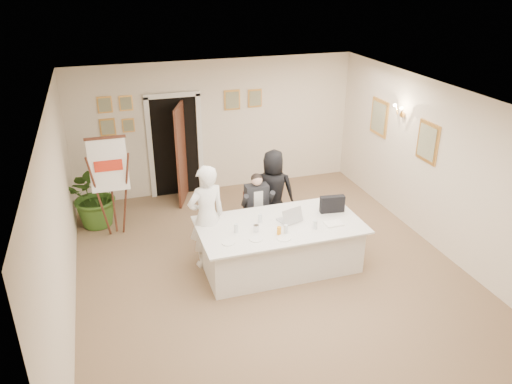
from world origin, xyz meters
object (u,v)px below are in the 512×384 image
Objects in this scene: oj_glass at (279,231)px; potted_palm at (97,194)px; seated_man at (257,207)px; laptop at (290,212)px; conference_table at (279,245)px; steel_jug at (256,228)px; flip_chart at (112,192)px; standing_woman at (273,191)px; laptop_bag at (332,204)px; paper_stack at (334,224)px; standing_man at (207,217)px.

potted_palm is at bearing 133.88° from oj_glass.
oj_glass is at bearing -46.12° from potted_palm.
potted_palm is (-2.67, 1.47, -0.01)m from seated_man.
seated_man is 3.38× the size of laptop.
conference_table is 23.64× the size of steel_jug.
conference_table is 0.56m from oj_glass.
flip_chart is at bearing 136.79° from oj_glass.
laptop is (-0.12, -1.11, 0.14)m from standing_woman.
laptop_bag reaches higher than oj_glass.
oj_glass is (-0.06, -1.25, 0.20)m from seated_man.
laptop is at bearing 23.34° from conference_table.
seated_man is at bearing -21.60° from flip_chart.
standing_woman reaches higher than laptop_bag.
paper_stack is (3.28, -2.16, -0.07)m from flip_chart.
seated_man is at bearing 125.93° from paper_stack.
standing_man reaches higher than seated_man.
potted_palm is (-2.75, 2.40, 0.24)m from conference_table.
laptop_bag reaches higher than paper_stack.
standing_woman is at bearing 40.23° from seated_man.
conference_table is 2.04× the size of seated_man.
potted_palm is at bearing 0.25° from standing_woman.
seated_man reaches higher than conference_table.
standing_man is at bearing 141.29° from steel_jug.
paper_stack is at bearing -37.06° from potted_palm.
laptop is 0.78m from laptop_bag.
oj_glass reaches higher than paper_stack.
laptop is at bearing -38.27° from potted_palm.
steel_jug is (2.31, -2.52, 0.20)m from potted_palm.
potted_palm is at bearing 132.52° from steel_jug.
flip_chart reaches higher than laptop_bag.
paper_stack is at bearing -7.26° from steel_jug.
steel_jug is at bearing 146.99° from oj_glass.
seated_man is 4.56× the size of paper_stack.
standing_man is at bearing -146.58° from seated_man.
conference_table is at bearing -164.48° from laptop_bag.
standing_man is at bearing 180.00° from laptop_bag.
seated_man is 1.17m from standing_man.
seated_man reaches higher than potted_palm.
potted_palm is 3.76m from laptop.
steel_jug is at bearing -47.48° from potted_palm.
seated_man reaches higher than oj_glass.
oj_glass is at bearing -112.90° from conference_table.
standing_woman is at bearing 67.41° from laptop.
flip_chart reaches higher than standing_man.
conference_table is 1.40× the size of flip_chart.
laptop_bag is at bearing 10.44° from steel_jug.
conference_table is 0.63m from steel_jug.
flip_chart is 4.57× the size of laptop_bag.
flip_chart is 2.87m from standing_woman.
standing_woman reaches higher than laptop.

